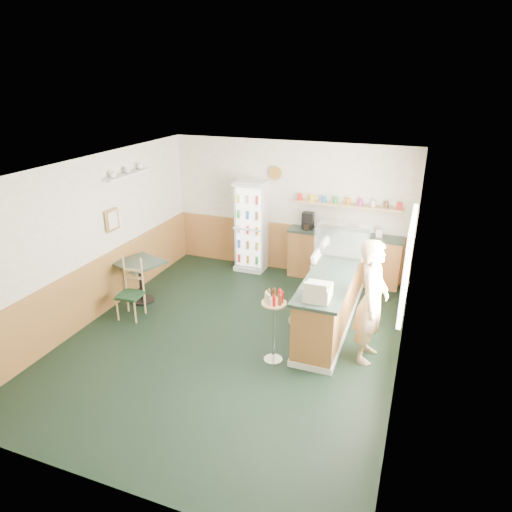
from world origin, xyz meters
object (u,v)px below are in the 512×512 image
at_px(cafe_table, 141,274).
at_px(cash_register, 318,292).
at_px(shopkeeper, 372,302).
at_px(cafe_chair, 132,286).
at_px(display_case, 342,241).
at_px(condiment_stand, 274,316).
at_px(drinks_fridge, 252,226).

bearing_deg(cafe_table, cash_register, -11.92).
bearing_deg(shopkeeper, cafe_chair, 95.60).
xyz_separation_m(display_case, cafe_chair, (-3.25, -1.52, -0.72)).
bearing_deg(condiment_stand, cafe_chair, 170.67).
relative_size(shopkeeper, cafe_chair, 1.76).
bearing_deg(cafe_chair, condiment_stand, -14.56).
bearing_deg(display_case, drinks_fridge, 152.03).
bearing_deg(display_case, cash_register, -90.00).
height_order(condiment_stand, cafe_chair, condiment_stand).
relative_size(display_case, cash_register, 2.36).
relative_size(cash_register, cafe_chair, 0.36).
xyz_separation_m(drinks_fridge, cash_register, (2.08, -2.87, 0.16)).
distance_m(drinks_fridge, cafe_chair, 2.90).
xyz_separation_m(shopkeeper, condiment_stand, (-1.26, -0.56, -0.18)).
bearing_deg(condiment_stand, cash_register, 19.58).
bearing_deg(cafe_table, cafe_chair, -72.30).
distance_m(condiment_stand, cafe_chair, 2.73).
bearing_deg(display_case, cafe_chair, -154.93).
distance_m(cash_register, condiment_stand, 0.70).
height_order(drinks_fridge, cafe_table, drinks_fridge).
bearing_deg(condiment_stand, display_case, 73.97).
bearing_deg(drinks_fridge, condiment_stand, -63.65).
relative_size(condiment_stand, cafe_table, 1.22).
height_order(cash_register, shopkeeper, shopkeeper).
relative_size(drinks_fridge, display_case, 2.14).
bearing_deg(cash_register, condiment_stand, -161.14).
distance_m(display_case, condiment_stand, 2.10).
bearing_deg(shopkeeper, cash_register, 120.85).
relative_size(display_case, cafe_chair, 0.85).
distance_m(shopkeeper, cafe_table, 4.13).
bearing_deg(cash_register, drinks_fridge, 125.28).
xyz_separation_m(display_case, condiment_stand, (-0.56, -1.96, -0.52)).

